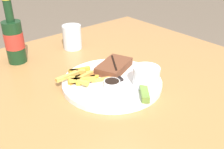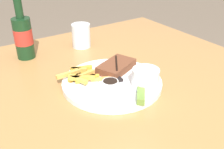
{
  "view_description": "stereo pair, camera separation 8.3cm",
  "coord_description": "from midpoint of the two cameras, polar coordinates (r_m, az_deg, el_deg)",
  "views": [
    {
      "loc": [
        -0.47,
        -0.56,
        1.21
      ],
      "look_at": [
        0.0,
        0.0,
        0.81
      ],
      "focal_mm": 42.0,
      "sensor_mm": 36.0,
      "label": 1
    },
    {
      "loc": [
        -0.41,
        -0.61,
        1.21
      ],
      "look_at": [
        0.0,
        0.0,
        0.81
      ],
      "focal_mm": 42.0,
      "sensor_mm": 36.0,
      "label": 2
    }
  ],
  "objects": [
    {
      "name": "knife_utensil",
      "position": [
        0.88,
        2.66,
        0.38
      ],
      "size": [
        0.04,
        0.17,
        0.01
      ],
      "rotation": [
        0.0,
        0.0,
        1.44
      ],
      "color": "#B7B7BC",
      "rests_on": "dinner_plate"
    },
    {
      "name": "drinking_glass",
      "position": [
        1.13,
        -4.62,
        8.4
      ],
      "size": [
        0.08,
        0.08,
        0.1
      ],
      "color": "silver",
      "rests_on": "dining_table"
    },
    {
      "name": "dipping_sauce_cup",
      "position": [
        0.8,
        2.61,
        -2.11
      ],
      "size": [
        0.05,
        0.05,
        0.02
      ],
      "color": "silver",
      "rests_on": "dinner_plate"
    },
    {
      "name": "dinner_plate",
      "position": [
        0.85,
        2.81,
        -1.8
      ],
      "size": [
        0.32,
        0.32,
        0.02
      ],
      "color": "white",
      "rests_on": "dining_table"
    },
    {
      "name": "beer_bottle",
      "position": [
        1.05,
        -16.64,
        8.09
      ],
      "size": [
        0.07,
        0.07,
        0.25
      ],
      "color": "#143319",
      "rests_on": "dining_table"
    },
    {
      "name": "steak_portion",
      "position": [
        0.9,
        3.61,
        1.69
      ],
      "size": [
        0.16,
        0.13,
        0.03
      ],
      "color": "brown",
      "rests_on": "dinner_plate"
    },
    {
      "name": "pickle_spear",
      "position": [
        0.76,
        9.47,
        -4.68
      ],
      "size": [
        0.06,
        0.07,
        0.02
      ],
      "color": "olive",
      "rests_on": "dinner_plate"
    },
    {
      "name": "coleslaw_cup",
      "position": [
        0.8,
        10.27,
        -0.63
      ],
      "size": [
        0.08,
        0.08,
        0.06
      ],
      "color": "white",
      "rests_on": "dinner_plate"
    },
    {
      "name": "fork_utensil",
      "position": [
        0.82,
        -2.88,
        -1.86
      ],
      "size": [
        0.13,
        0.06,
        0.0
      ],
      "rotation": [
        0.0,
        0.0,
        5.93
      ],
      "color": "#B7B7BC",
      "rests_on": "dinner_plate"
    },
    {
      "name": "fries_pile",
      "position": [
        0.85,
        -3.87,
        -0.2
      ],
      "size": [
        0.15,
        0.12,
        0.02
      ],
      "color": "gold",
      "rests_on": "dinner_plate"
    },
    {
      "name": "dining_table",
      "position": [
        0.9,
        2.67,
        -7.09
      ],
      "size": [
        1.15,
        1.07,
        0.77
      ],
      "color": "#A87542",
      "rests_on": "ground_plane"
    }
  ]
}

